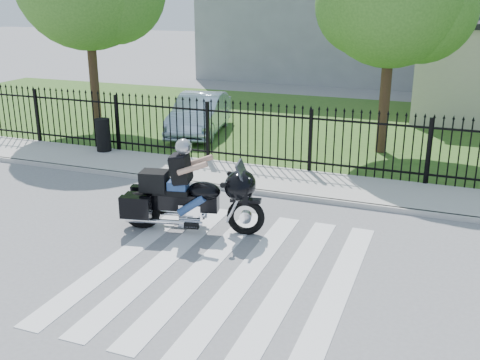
% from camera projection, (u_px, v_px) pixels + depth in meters
% --- Properties ---
extents(ground, '(120.00, 120.00, 0.00)m').
position_uv_depth(ground, '(224.00, 271.00, 9.93)').
color(ground, slate).
rests_on(ground, ground).
extents(crosswalk, '(5.00, 5.50, 0.01)m').
position_uv_depth(crosswalk, '(224.00, 271.00, 9.93)').
color(crosswalk, silver).
rests_on(crosswalk, ground).
extents(sidewalk, '(40.00, 2.00, 0.12)m').
position_uv_depth(sidewalk, '(299.00, 183.00, 14.34)').
color(sidewalk, '#ADAAA3').
rests_on(sidewalk, ground).
extents(curb, '(40.00, 0.12, 0.12)m').
position_uv_depth(curb, '(288.00, 196.00, 13.46)').
color(curb, '#ADAAA3').
rests_on(curb, ground).
extents(grass_strip, '(40.00, 12.00, 0.02)m').
position_uv_depth(grass_strip, '(350.00, 127.00, 20.55)').
color(grass_strip, '#2C511B').
rests_on(grass_strip, ground).
extents(iron_fence, '(26.00, 0.04, 1.80)m').
position_uv_depth(iron_fence, '(310.00, 142.00, 14.96)').
color(iron_fence, black).
rests_on(iron_fence, ground).
extents(motorcycle_rider, '(2.98, 1.37, 1.99)m').
position_uv_depth(motorcycle_rider, '(188.00, 193.00, 11.41)').
color(motorcycle_rider, black).
rests_on(motorcycle_rider, ground).
extents(parked_car, '(2.24, 4.37, 1.37)m').
position_uv_depth(parked_car, '(200.00, 114.00, 19.42)').
color(parked_car, '#A7C0D3').
rests_on(parked_car, grass_strip).
extents(litter_bin, '(0.46, 0.46, 0.99)m').
position_uv_depth(litter_bin, '(103.00, 135.00, 16.94)').
color(litter_bin, black).
rests_on(litter_bin, sidewalk).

